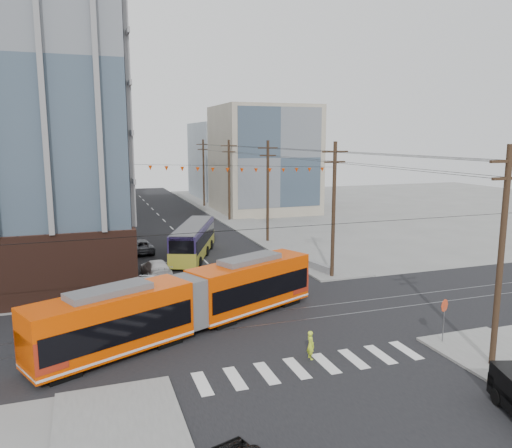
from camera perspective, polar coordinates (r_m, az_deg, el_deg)
The scene contains 15 objects.
ground at distance 28.60m, azimuth 3.70°, elevation -13.42°, with size 160.00×160.00×0.00m, color slate.
bg_bldg_nw_near at distance 76.50m, azimuth -24.41°, elevation 7.27°, with size 18.00×16.00×18.00m, color #8C99A5.
bg_bldg_ne_near at distance 76.89m, azimuth 0.84°, elevation 7.40°, with size 14.00×14.00×16.00m, color gray.
bg_bldg_nw_far at distance 96.25m, azimuth -21.64°, elevation 8.40°, with size 16.00×18.00×20.00m, color gray.
bg_bldg_ne_far at distance 96.52m, azimuth -2.14°, elevation 7.30°, with size 16.00×16.00×14.00m, color #8C99A5.
utility_pole_near at distance 26.79m, azimuth 26.18°, elevation -3.66°, with size 0.30×0.30×11.00m, color black.
utility_pole_far at distance 82.55m, azimuth -6.01°, elevation 5.78°, with size 0.30×0.30×11.00m, color black.
streetcar at distance 29.76m, azimuth -7.73°, elevation -8.87°, with size 18.55×2.61×3.57m, color #D43D00, non-canonical shape.
city_bus at distance 47.97m, azimuth -7.17°, elevation -1.86°, with size 2.47×11.41×3.23m, color #231A43, non-canonical shape.
parked_car_silver at distance 37.74m, azimuth -12.01°, elevation -6.69°, with size 1.46×4.18×1.38m, color gray.
parked_car_white at distance 41.88m, azimuth -11.35°, elevation -4.98°, with size 1.98×4.87×1.41m, color silver.
parked_car_grey at distance 50.81m, azimuth -13.12°, elevation -2.47°, with size 2.23×4.83×1.34m, color #4E4F55.
pedestrian at distance 26.56m, azimuth 6.26°, elevation -13.57°, with size 0.55×0.36×1.52m, color #C1DF2B.
stop_sign at distance 29.84m, azimuth 20.63°, elevation -10.56°, with size 0.73×0.73×2.41m, color red, non-canonical shape.
jersey_barrier at distance 43.10m, azimuth 7.11°, elevation -4.91°, with size 0.82×3.65×0.73m, color slate.
Camera 1 is at (-10.32, -24.17, 11.29)m, focal length 35.00 mm.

